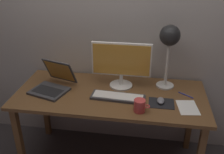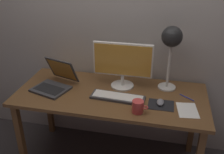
% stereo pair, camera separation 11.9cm
% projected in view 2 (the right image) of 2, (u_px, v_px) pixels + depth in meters
% --- Properties ---
extents(back_wall, '(4.80, 0.06, 2.60)m').
position_uv_depth(back_wall, '(121.00, 16.00, 2.31)').
color(back_wall, '#A8A099').
rests_on(back_wall, ground).
extents(desk, '(1.60, 0.70, 0.74)m').
position_uv_depth(desk, '(111.00, 101.00, 2.24)').
color(desk, brown).
rests_on(desk, ground).
extents(monitor, '(0.51, 0.20, 0.40)m').
position_uv_depth(monitor, '(123.00, 63.00, 2.22)').
color(monitor, silver).
rests_on(monitor, desk).
extents(keyboard_main, '(0.45, 0.17, 0.03)m').
position_uv_depth(keyboard_main, '(118.00, 97.00, 2.13)').
color(keyboard_main, '#38383A').
rests_on(keyboard_main, desk).
extents(laptop, '(0.38, 0.41, 0.24)m').
position_uv_depth(laptop, '(56.00, 80.00, 2.29)').
color(laptop, '#38383A').
rests_on(laptop, desk).
extents(desk_lamp, '(0.17, 0.17, 0.55)m').
position_uv_depth(desk_lamp, '(172.00, 41.00, 2.10)').
color(desk_lamp, beige).
rests_on(desk_lamp, desk).
extents(mousepad, '(0.20, 0.16, 0.00)m').
position_uv_depth(mousepad, '(161.00, 105.00, 2.04)').
color(mousepad, black).
rests_on(mousepad, desk).
extents(mouse, '(0.06, 0.10, 0.03)m').
position_uv_depth(mouse, '(160.00, 102.00, 2.04)').
color(mouse, slate).
rests_on(mouse, mousepad).
extents(coffee_mug, '(0.12, 0.09, 0.10)m').
position_uv_depth(coffee_mug, '(138.00, 107.00, 1.93)').
color(coffee_mug, '#CC3F3F').
rests_on(coffee_mug, desk).
extents(paper_sheet_by_keyboard, '(0.17, 0.23, 0.00)m').
position_uv_depth(paper_sheet_by_keyboard, '(187.00, 110.00, 1.98)').
color(paper_sheet_by_keyboard, white).
rests_on(paper_sheet_by_keyboard, desk).
extents(pen, '(0.12, 0.09, 0.01)m').
position_uv_depth(pen, '(187.00, 97.00, 2.14)').
color(pen, '#2633A5').
rests_on(pen, desk).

